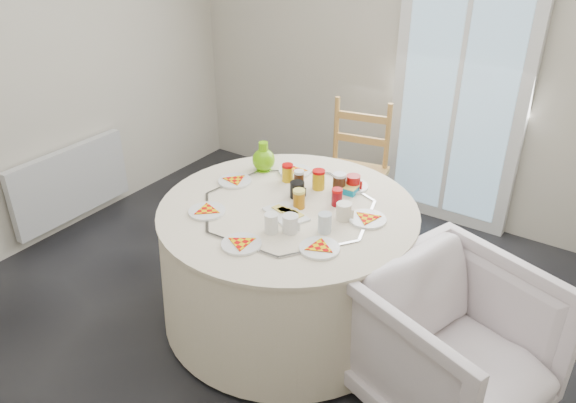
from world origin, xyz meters
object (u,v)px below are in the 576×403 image
Objects in this scene: radiator at (71,183)px; table at (288,263)px; wooden_chair at (352,179)px; green_pitcher at (264,155)px; armchair at (453,345)px.

table is at bearing 1.74° from radiator.
radiator is 2.15m from wooden_chair.
green_pitcher is at bearing 13.52° from radiator.
wooden_chair is at bearing 31.23° from radiator.
wooden_chair is 1.21× the size of armchair.
armchair is 1.61m from green_pitcher.
table is at bearing -58.81° from green_pitcher.
radiator is 3.04m from armchair.
table is 1.79× the size of armchair.
radiator is at bearing 108.14° from armchair.
wooden_chair reaches higher than table.
table is 0.71m from green_pitcher.
wooden_chair is (-0.13, 1.05, 0.09)m from table.
wooden_chair is at bearing 97.26° from table.
armchair is 4.52× the size of green_pitcher.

